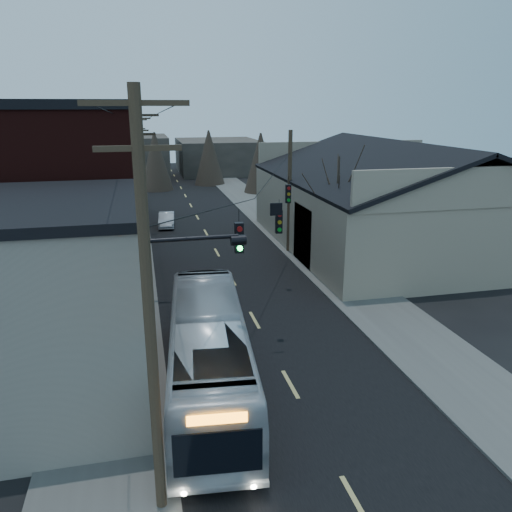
# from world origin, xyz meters

# --- Properties ---
(road_surface) EXTENTS (9.00, 110.00, 0.02)m
(road_surface) POSITION_xyz_m (0.00, 30.00, 0.01)
(road_surface) COLOR black
(road_surface) RESTS_ON ground
(sidewalk_left) EXTENTS (4.00, 110.00, 0.12)m
(sidewalk_left) POSITION_xyz_m (-6.50, 30.00, 0.06)
(sidewalk_left) COLOR #474744
(sidewalk_left) RESTS_ON ground
(sidewalk_right) EXTENTS (4.00, 110.00, 0.12)m
(sidewalk_right) POSITION_xyz_m (6.50, 30.00, 0.06)
(sidewalk_right) COLOR #474744
(sidewalk_right) RESTS_ON ground
(building_clapboard) EXTENTS (8.00, 8.00, 7.00)m
(building_clapboard) POSITION_xyz_m (-9.00, 9.00, 3.50)
(building_clapboard) COLOR #6C645A
(building_clapboard) RESTS_ON ground
(building_brick) EXTENTS (10.00, 12.00, 10.00)m
(building_brick) POSITION_xyz_m (-10.00, 20.00, 5.00)
(building_brick) COLOR black
(building_brick) RESTS_ON ground
(building_left_far) EXTENTS (9.00, 14.00, 7.00)m
(building_left_far) POSITION_xyz_m (-9.50, 36.00, 3.50)
(building_left_far) COLOR #302B26
(building_left_far) RESTS_ON ground
(warehouse) EXTENTS (16.16, 20.60, 7.73)m
(warehouse) POSITION_xyz_m (13.00, 25.00, 2.70)
(warehouse) COLOR gray
(warehouse) RESTS_ON ground
(building_far_left) EXTENTS (10.00, 12.00, 6.00)m
(building_far_left) POSITION_xyz_m (-6.00, 65.00, 3.00)
(building_far_left) COLOR #302B26
(building_far_left) RESTS_ON ground
(building_far_right) EXTENTS (12.00, 14.00, 5.00)m
(building_far_right) POSITION_xyz_m (7.00, 70.00, 2.50)
(building_far_right) COLOR #302B26
(building_far_right) RESTS_ON ground
(bare_tree) EXTENTS (0.40, 0.40, 7.20)m
(bare_tree) POSITION_xyz_m (6.50, 20.00, 3.60)
(bare_tree) COLOR black
(bare_tree) RESTS_ON ground
(utility_lines) EXTENTS (11.24, 45.28, 10.50)m
(utility_lines) POSITION_xyz_m (-3.11, 24.14, 4.95)
(utility_lines) COLOR #382B1E
(utility_lines) RESTS_ON ground
(bus) EXTENTS (3.69, 11.46, 3.14)m
(bus) POSITION_xyz_m (-3.00, 8.29, 1.57)
(bus) COLOR #B5BBC2
(bus) RESTS_ON ground
(parked_car) EXTENTS (1.60, 3.79, 1.22)m
(parked_car) POSITION_xyz_m (-3.00, 34.91, 0.61)
(parked_car) COLOR #B9BAC1
(parked_car) RESTS_ON ground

